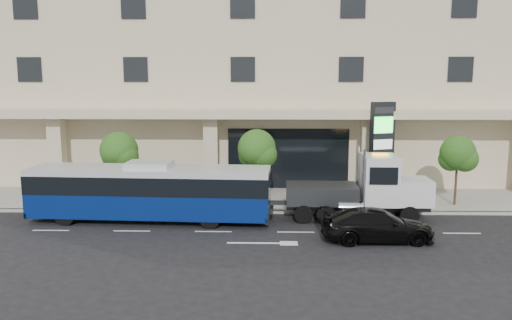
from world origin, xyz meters
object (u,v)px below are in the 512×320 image
(tow_truck, at_px, (364,190))
(black_sedan, at_px, (377,225))
(city_bus, at_px, (150,191))
(signage_pylon, at_px, (382,149))

(tow_truck, xyz_separation_m, black_sedan, (-0.06, -3.60, -0.86))
(black_sedan, bearing_deg, city_bus, 73.04)
(tow_truck, distance_m, signage_pylon, 5.10)
(city_bus, bearing_deg, signage_pylon, 24.41)
(city_bus, height_order, signage_pylon, signage_pylon)
(tow_truck, bearing_deg, black_sedan, -89.44)
(black_sedan, bearing_deg, tow_truck, -2.92)
(tow_truck, xyz_separation_m, signage_pylon, (1.85, 4.50, 1.54))
(city_bus, distance_m, tow_truck, 11.22)
(black_sedan, height_order, signage_pylon, signage_pylon)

